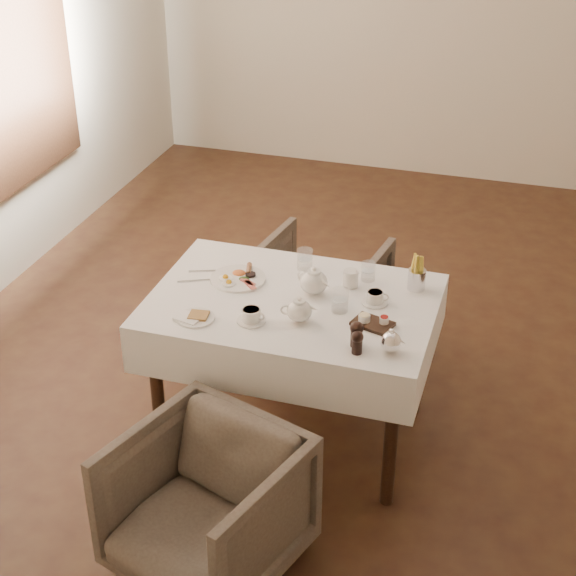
% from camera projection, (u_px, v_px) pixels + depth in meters
% --- Properties ---
extents(table, '(1.28, 0.88, 0.75)m').
position_uv_depth(table, '(293.00, 322.00, 4.02)').
color(table, black).
rests_on(table, ground).
extents(armchair_near, '(0.83, 0.84, 0.61)m').
position_uv_depth(armchair_near, '(206.00, 507.00, 3.46)').
color(armchair_near, '#493D35').
rests_on(armchair_near, ground).
extents(armchair_far, '(0.74, 0.76, 0.61)m').
position_uv_depth(armchair_far, '(318.00, 296.00, 4.88)').
color(armchair_far, '#493D35').
rests_on(armchair_far, ground).
extents(breakfast_plate, '(0.26, 0.26, 0.03)m').
position_uv_depth(breakfast_plate, '(239.00, 278.00, 4.12)').
color(breakfast_plate, white).
rests_on(breakfast_plate, table).
extents(side_plate, '(0.17, 0.16, 0.02)m').
position_uv_depth(side_plate, '(194.00, 318.00, 3.81)').
color(side_plate, white).
rests_on(side_plate, table).
extents(teapot_centre, '(0.21, 0.19, 0.14)m').
position_uv_depth(teapot_centre, '(314.00, 280.00, 3.97)').
color(teapot_centre, white).
rests_on(teapot_centre, table).
extents(teapot_front, '(0.18, 0.15, 0.12)m').
position_uv_depth(teapot_front, '(299.00, 309.00, 3.77)').
color(teapot_front, white).
rests_on(teapot_front, table).
extents(creamer, '(0.09, 0.09, 0.08)m').
position_uv_depth(creamer, '(351.00, 278.00, 4.04)').
color(creamer, white).
rests_on(creamer, table).
extents(teacup_near, '(0.13, 0.13, 0.06)m').
position_uv_depth(teacup_near, '(251.00, 316.00, 3.78)').
color(teacup_near, white).
rests_on(teacup_near, table).
extents(teacup_far, '(0.12, 0.12, 0.06)m').
position_uv_depth(teacup_far, '(375.00, 298.00, 3.92)').
color(teacup_far, white).
rests_on(teacup_far, table).
extents(glass_left, '(0.08, 0.08, 0.10)m').
position_uv_depth(glass_left, '(305.00, 259.00, 4.18)').
color(glass_left, silver).
rests_on(glass_left, table).
extents(glass_mid, '(0.10, 0.10, 0.10)m').
position_uv_depth(glass_mid, '(340.00, 300.00, 3.85)').
color(glass_mid, silver).
rests_on(glass_mid, table).
extents(glass_right, '(0.08, 0.08, 0.09)m').
position_uv_depth(glass_right, '(368.00, 271.00, 4.09)').
color(glass_right, silver).
rests_on(glass_right, table).
extents(condiment_board, '(0.19, 0.16, 0.04)m').
position_uv_depth(condiment_board, '(372.00, 322.00, 3.77)').
color(condiment_board, black).
rests_on(condiment_board, table).
extents(pepper_mill_left, '(0.07, 0.07, 0.12)m').
position_uv_depth(pepper_mill_left, '(356.00, 334.00, 3.61)').
color(pepper_mill_left, black).
rests_on(pepper_mill_left, table).
extents(pepper_mill_right, '(0.05, 0.05, 0.10)m').
position_uv_depth(pepper_mill_right, '(357.00, 342.00, 3.56)').
color(pepper_mill_right, black).
rests_on(pepper_mill_right, table).
extents(silver_pot, '(0.13, 0.12, 0.11)m').
position_uv_depth(silver_pot, '(391.00, 340.00, 3.57)').
color(silver_pot, white).
rests_on(silver_pot, table).
extents(fries_cup, '(0.08, 0.08, 0.17)m').
position_uv_depth(fries_cup, '(417.00, 274.00, 4.01)').
color(fries_cup, silver).
rests_on(fries_cup, table).
extents(cutlery_fork, '(0.18, 0.08, 0.00)m').
position_uv_depth(cutlery_fork, '(208.00, 271.00, 4.19)').
color(cutlery_fork, silver).
rests_on(cutlery_fork, table).
extents(cutlery_knife, '(0.17, 0.09, 0.00)m').
position_uv_depth(cutlery_knife, '(197.00, 281.00, 4.11)').
color(cutlery_knife, silver).
rests_on(cutlery_knife, table).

